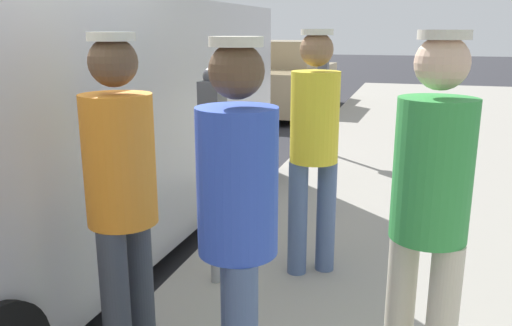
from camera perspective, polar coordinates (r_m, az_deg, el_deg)
The scene contains 8 objects.
parking_meter_near at distance 3.50m, azimuth -4.71°, elevation 2.43°, with size 0.14×0.18×1.52m.
parking_meter_far at distance 7.64m, azimuth 7.33°, elevation 8.83°, with size 0.14×0.18×1.52m.
pedestrian_in_blue at distance 2.21m, azimuth -2.01°, elevation -5.77°, with size 0.34×0.34×1.73m.
pedestrian_in_green at distance 2.44m, azimuth 18.49°, elevation -4.11°, with size 0.34×0.34×1.75m.
pedestrian_in_orange at distance 2.60m, azimuth -14.50°, elevation -2.85°, with size 0.34×0.36×1.74m.
pedestrian_in_yellow at distance 3.69m, azimuth 6.38°, elevation 2.72°, with size 0.34×0.34×1.76m.
parked_van at distance 4.70m, azimuth -19.54°, elevation 4.38°, with size 2.19×5.23×2.15m.
parked_sedan_ahead at distance 12.61m, azimuth 2.87°, elevation 9.10°, with size 2.09×4.47×1.65m.
Camera 1 is at (2.61, -2.22, 1.90)m, focal length 36.58 mm.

